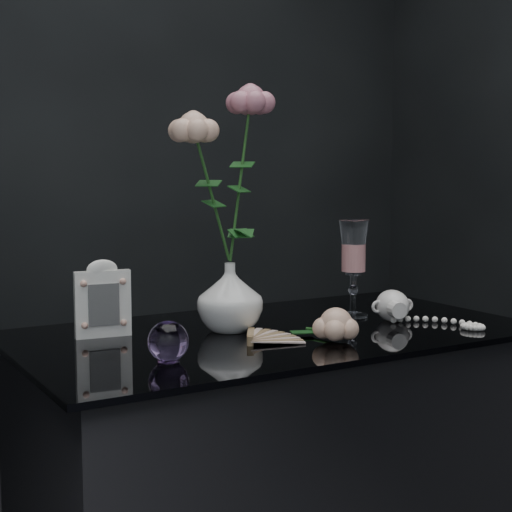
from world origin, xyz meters
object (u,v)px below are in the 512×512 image
vase (230,297)px  loose_rose (336,325)px  wine_glass (353,269)px  pearl_jar (392,304)px  picture_frame (103,298)px  paperweight (168,341)px

vase → loose_rose: (0.13, -0.19, -0.04)m
wine_glass → pearl_jar: 0.12m
vase → wine_glass: bearing=-0.4°
vase → loose_rose: size_ratio=0.72×
pearl_jar → wine_glass: bearing=133.2°
wine_glass → picture_frame: size_ratio=1.41×
picture_frame → pearl_jar: size_ratio=0.61×
paperweight → loose_rose: paperweight is taller
vase → paperweight: bearing=-141.4°
vase → wine_glass: 0.31m
picture_frame → paperweight: picture_frame is taller
vase → wine_glass: size_ratio=0.65×
wine_glass → loose_rose: (-0.19, -0.19, -0.08)m
pearl_jar → picture_frame: bearing=178.9°
picture_frame → paperweight: 0.25m
vase → picture_frame: picture_frame is taller
paperweight → loose_rose: size_ratio=0.37×
loose_rose → pearl_jar: pearl_jar is taller
wine_glass → vase: bearing=179.6°
vase → paperweight: (-0.21, -0.17, -0.03)m
vase → wine_glass: wine_glass is taller
vase → picture_frame: 0.25m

